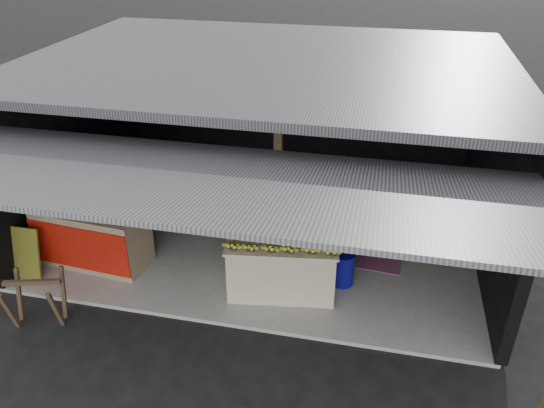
% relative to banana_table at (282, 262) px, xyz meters
% --- Properties ---
extents(ground, '(80.00, 80.00, 0.00)m').
position_rel_banana_table_xyz_m(ground, '(-0.56, -0.95, -0.49)').
color(ground, black).
rests_on(ground, ground).
extents(concrete_slab, '(7.00, 5.00, 0.06)m').
position_rel_banana_table_xyz_m(concrete_slab, '(-0.56, 1.55, -0.46)').
color(concrete_slab, gray).
rests_on(concrete_slab, ground).
extents(shophouse, '(7.40, 7.29, 3.02)m').
position_rel_banana_table_xyz_m(shophouse, '(-0.56, 1.87, 1.61)').
color(shophouse, black).
rests_on(shophouse, ground).
extents(banana_table, '(1.68, 1.17, 0.86)m').
position_rel_banana_table_xyz_m(banana_table, '(0.00, 0.00, 0.00)').
color(banana_table, beige).
rests_on(banana_table, concrete_slab).
extents(banana_pile, '(1.54, 1.06, 0.17)m').
position_rel_banana_table_xyz_m(banana_pile, '(-0.00, 0.00, 0.51)').
color(banana_pile, yellow).
rests_on(banana_pile, banana_table).
extents(white_crate, '(0.94, 0.67, 1.01)m').
position_rel_banana_table_xyz_m(white_crate, '(-0.05, 1.10, 0.07)').
color(white_crate, white).
rests_on(white_crate, concrete_slab).
extents(neighbor_stall, '(1.72, 0.88, 1.71)m').
position_rel_banana_table_xyz_m(neighbor_stall, '(-2.99, 0.02, 0.08)').
color(neighbor_stall, '#998466').
rests_on(neighbor_stall, concrete_slab).
extents(green_signboard, '(0.54, 0.21, 0.80)m').
position_rel_banana_table_xyz_m(green_signboard, '(-3.84, -0.56, -0.02)').
color(green_signboard, black).
rests_on(green_signboard, concrete_slab).
extents(sawhorse, '(0.79, 0.79, 0.72)m').
position_rel_banana_table_xyz_m(sawhorse, '(-3.05, -1.41, -0.03)').
color(sawhorse, '#4E3B27').
rests_on(sawhorse, ground).
extents(water_barrel, '(0.34, 0.34, 0.50)m').
position_rel_banana_table_xyz_m(water_barrel, '(0.86, 0.29, -0.18)').
color(water_barrel, '#0C0B80').
rests_on(water_barrel, concrete_slab).
extents(plastic_chair, '(0.57, 0.57, 0.98)m').
position_rel_banana_table_xyz_m(plastic_chair, '(1.67, 1.54, 0.15)').
color(plastic_chair, '#0A0E38').
rests_on(plastic_chair, concrete_slab).
extents(magenta_rug, '(1.57, 1.12, 0.01)m').
position_rel_banana_table_xyz_m(magenta_rug, '(0.99, 1.20, -0.43)').
color(magenta_rug, '#6C184D').
rests_on(magenta_rug, concrete_slab).
extents(picture_frames, '(1.62, 0.04, 0.46)m').
position_rel_banana_table_xyz_m(picture_frames, '(-0.73, 3.95, 1.44)').
color(picture_frames, black).
rests_on(picture_frames, shophouse).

